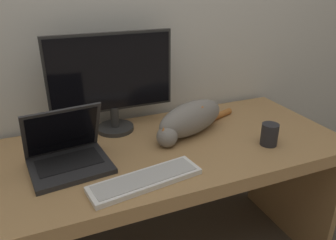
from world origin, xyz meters
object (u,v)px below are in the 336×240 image
monitor (112,79)px  cat (190,119)px  coffee_mug (269,134)px  external_keyboard (146,180)px  laptop (68,155)px

monitor → cat: 0.40m
coffee_mug → cat: bearing=140.2°
external_keyboard → coffee_mug: bearing=-1.9°
monitor → coffee_mug: (0.59, -0.41, -0.20)m
monitor → cat: (0.31, -0.18, -0.17)m
laptop → cat: bearing=0.5°
monitor → external_keyboard: bearing=-91.2°
monitor → external_keyboard: monitor is taller
laptop → external_keyboard: size_ratio=0.75×
cat → coffee_mug: cat is taller
laptop → external_keyboard: laptop is taller
external_keyboard → monitor: bearing=80.6°
laptop → external_keyboard: (0.24, -0.22, -0.04)m
laptop → coffee_mug: 0.85m
monitor → cat: size_ratio=1.13×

